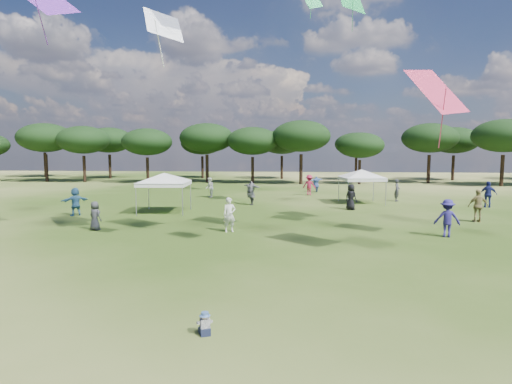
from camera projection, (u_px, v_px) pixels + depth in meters
tree_line at (294, 139)px, 53.82m from camera, size 108.78×17.63×7.77m
tent_left at (164, 175)px, 28.40m from camera, size 6.35×6.35×2.96m
tent_right at (362, 171)px, 33.17m from camera, size 6.11×6.11×2.94m
toddler at (205, 324)px, 9.89m from camera, size 0.41×0.45×0.55m
festival_crowd at (298, 195)px, 31.12m from camera, size 29.37×22.16×1.92m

